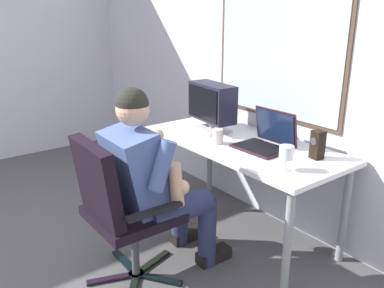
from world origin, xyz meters
The scene contains 9 objects.
wall_rear centered at (0.00, 2.69, 1.37)m, with size 5.44×0.08×2.75m.
desk centered at (0.09, 2.28, 0.64)m, with size 1.50×0.69×0.72m.
office_chair centered at (0.09, 1.29, 0.54)m, with size 0.60×0.60×0.93m.
person_seated centered at (0.10, 1.54, 0.63)m, with size 0.54×0.76×1.20m.
crt_monitor centered at (-0.26, 2.29, 0.93)m, with size 0.43×0.23×0.36m.
laptop centered at (0.28, 2.33, 0.78)m, with size 0.35×0.31×0.25m.
wine_glass centered at (0.63, 2.11, 0.82)m, with size 0.08×0.08×0.15m.
desk_speaker centered at (0.62, 2.42, 0.81)m, with size 0.08×0.08×0.18m.
coffee_mug centered at (0.02, 2.12, 0.77)m, with size 0.08×0.08×0.11m.
Camera 1 is at (2.03, 0.36, 1.61)m, focal length 37.64 mm.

